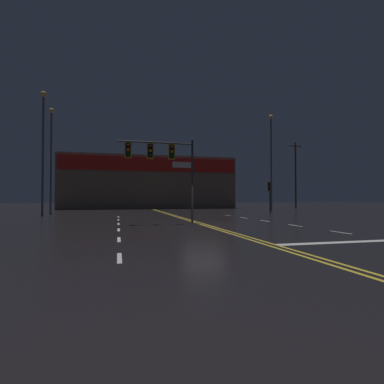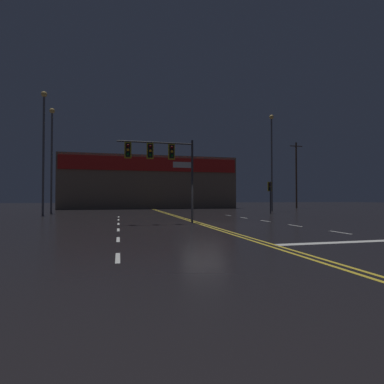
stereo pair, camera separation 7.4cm
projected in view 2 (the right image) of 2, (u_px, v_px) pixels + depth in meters
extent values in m
plane|color=black|center=(204.00, 225.00, 17.67)|extent=(200.00, 200.00, 0.00)
cube|color=gold|center=(201.00, 225.00, 17.63)|extent=(0.12, 60.00, 0.01)
cube|color=gold|center=(206.00, 225.00, 17.70)|extent=(0.12, 60.00, 0.01)
cube|color=silver|center=(118.00, 258.00, 7.76)|extent=(0.12, 1.40, 0.01)
cube|color=silver|center=(118.00, 239.00, 11.26)|extent=(0.12, 1.40, 0.01)
cube|color=silver|center=(118.00, 230.00, 14.75)|extent=(0.12, 1.40, 0.01)
cube|color=silver|center=(118.00, 224.00, 18.25)|extent=(0.12, 1.40, 0.01)
cube|color=silver|center=(119.00, 220.00, 21.74)|extent=(0.12, 1.40, 0.01)
cube|color=silver|center=(119.00, 217.00, 25.24)|extent=(0.12, 1.40, 0.01)
cube|color=silver|center=(340.00, 232.00, 13.59)|extent=(0.12, 1.40, 0.01)
cube|color=silver|center=(295.00, 226.00, 17.09)|extent=(0.12, 1.40, 0.01)
cube|color=silver|center=(265.00, 221.00, 20.58)|extent=(0.12, 1.40, 0.01)
cube|color=silver|center=(244.00, 218.00, 24.08)|extent=(0.12, 1.40, 0.01)
cube|color=silver|center=(228.00, 215.00, 27.57)|extent=(0.12, 1.40, 0.01)
cylinder|color=#38383D|center=(192.00, 181.00, 19.24)|extent=(0.14, 0.14, 5.30)
cylinder|color=#38383D|center=(156.00, 143.00, 18.73)|extent=(4.74, 0.10, 0.10)
cube|color=black|center=(172.00, 152.00, 18.96)|extent=(0.28, 0.24, 0.84)
cube|color=gold|center=(172.00, 152.00, 18.96)|extent=(0.42, 0.08, 0.99)
sphere|color=#500705|center=(172.00, 147.00, 18.81)|extent=(0.17, 0.17, 0.17)
sphere|color=orange|center=(172.00, 151.00, 18.80)|extent=(0.17, 0.17, 0.17)
sphere|color=#084513|center=(172.00, 155.00, 18.80)|extent=(0.17, 0.17, 0.17)
cube|color=black|center=(150.00, 151.00, 18.63)|extent=(0.28, 0.24, 0.84)
cube|color=gold|center=(150.00, 151.00, 18.63)|extent=(0.42, 0.08, 0.99)
sphere|color=#500705|center=(150.00, 147.00, 18.49)|extent=(0.17, 0.17, 0.17)
sphere|color=orange|center=(150.00, 151.00, 18.48)|extent=(0.17, 0.17, 0.17)
sphere|color=#084513|center=(150.00, 155.00, 18.48)|extent=(0.17, 0.17, 0.17)
cube|color=black|center=(128.00, 150.00, 18.31)|extent=(0.28, 0.24, 0.84)
cube|color=gold|center=(128.00, 150.00, 18.31)|extent=(0.42, 0.08, 0.99)
sphere|color=#500705|center=(128.00, 146.00, 18.17)|extent=(0.17, 0.17, 0.17)
sphere|color=orange|center=(128.00, 150.00, 18.16)|extent=(0.17, 0.17, 0.17)
sphere|color=#084513|center=(128.00, 154.00, 18.15)|extent=(0.17, 0.17, 0.17)
cylinder|color=#38383D|center=(270.00, 198.00, 30.93)|extent=(0.13, 0.13, 3.28)
cube|color=black|center=(270.00, 187.00, 31.13)|extent=(0.28, 0.24, 0.84)
cube|color=gold|center=(270.00, 187.00, 31.13)|extent=(0.42, 0.08, 0.99)
sphere|color=#500705|center=(270.00, 184.00, 30.99)|extent=(0.17, 0.17, 0.17)
sphere|color=orange|center=(270.00, 186.00, 30.98)|extent=(0.17, 0.17, 0.17)
sphere|color=#084513|center=(270.00, 189.00, 30.97)|extent=(0.17, 0.17, 0.17)
cylinder|color=#59595E|center=(272.00, 164.00, 37.85)|extent=(0.20, 0.20, 11.76)
sphere|color=#F4C666|center=(271.00, 117.00, 37.98)|extent=(0.56, 0.56, 0.56)
cylinder|color=#59595E|center=(43.00, 155.00, 28.82)|extent=(0.20, 0.20, 11.49)
sphere|color=#F4C666|center=(44.00, 94.00, 28.95)|extent=(0.56, 0.56, 0.56)
cylinder|color=#59595E|center=(52.00, 163.00, 32.09)|extent=(0.20, 0.20, 10.84)
sphere|color=#F4C666|center=(52.00, 111.00, 32.22)|extent=(0.56, 0.56, 0.56)
cube|color=#7A6651|center=(149.00, 183.00, 50.13)|extent=(27.15, 10.00, 8.21)
cube|color=red|center=(152.00, 164.00, 45.24)|extent=(26.61, 0.20, 2.05)
cube|color=white|center=(183.00, 165.00, 46.32)|extent=(3.20, 0.16, 0.90)
cylinder|color=#4C3828|center=(296.00, 175.00, 48.63)|extent=(0.26, 0.26, 10.71)
cube|color=#4C3828|center=(296.00, 146.00, 48.73)|extent=(2.20, 0.12, 0.12)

